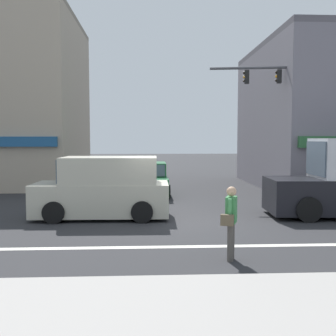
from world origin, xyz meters
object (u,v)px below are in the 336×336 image
Objects in this scene: pedestrian_foreground_with_bag at (231,219)px; traffic_light_mast at (294,107)px; sedan_approaching_near at (150,180)px; van_parked_curbside at (104,189)px.

traffic_light_mast is at bearing 62.16° from pedestrian_foreground_with_bag.
traffic_light_mast is at bearing -12.94° from sedan_approaching_near.
van_parked_curbside is 6.04m from pedestrian_foreground_with_bag.
traffic_light_mast is 10.73m from pedestrian_foreground_with_bag.
pedestrian_foreground_with_bag is (3.36, -5.01, -0.05)m from van_parked_curbside.
van_parked_curbside is at bearing -105.88° from sedan_approaching_near.
sedan_approaching_near is 0.89× the size of van_parked_curbside.
traffic_light_mast is 1.51× the size of sedan_approaching_near.
van_parked_curbside reaches higher than sedan_approaching_near.
sedan_approaching_near is at bearing 167.06° from traffic_light_mast.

